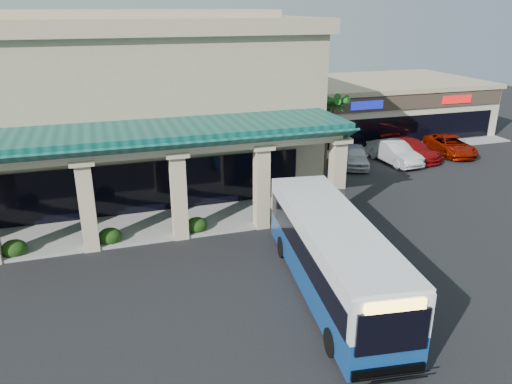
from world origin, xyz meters
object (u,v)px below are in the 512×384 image
object	(u,v)px
car_white	(394,152)
car_red	(411,149)
car_silver	(355,156)
car_gray	(450,145)
transit_bus	(332,257)
pedestrian	(372,258)

from	to	relation	value
car_white	car_red	bearing A→B (deg)	14.11
car_red	car_silver	bearing A→B (deg)	172.67
car_red	car_gray	bearing A→B (deg)	-9.97
transit_bus	car_white	bearing A→B (deg)	57.59
car_gray	car_red	bearing A→B (deg)	-169.33
pedestrian	car_red	bearing A→B (deg)	-31.86
car_white	transit_bus	bearing A→B (deg)	-133.90
car_red	car_gray	xyz separation A→B (m)	(3.85, 0.11, -0.02)
pedestrian	car_gray	bearing A→B (deg)	-39.25
pedestrian	transit_bus	bearing A→B (deg)	115.53
car_silver	car_white	bearing A→B (deg)	18.49
car_silver	car_white	world-z (taller)	car_white
car_silver	pedestrian	bearing A→B (deg)	-93.03
pedestrian	car_silver	bearing A→B (deg)	-18.72
pedestrian	car_white	bearing A→B (deg)	-28.34
car_silver	car_gray	distance (m)	9.10
car_silver	car_gray	world-z (taller)	car_silver
car_white	car_red	size ratio (longest dim) A/B	0.97
car_silver	transit_bus	bearing A→B (deg)	-98.70
pedestrian	car_silver	xyz separation A→B (m)	(7.34, 15.10, -0.03)
pedestrian	car_white	xyz separation A→B (m)	(10.61, 14.85, 0.03)
pedestrian	car_silver	size ratio (longest dim) A/B	0.35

